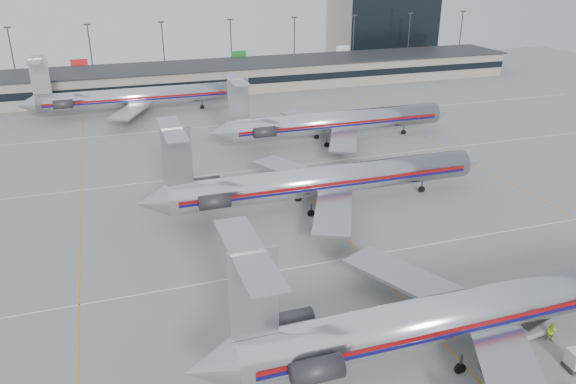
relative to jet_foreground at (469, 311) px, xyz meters
name	(u,v)px	position (x,y,z in m)	size (l,w,h in m)	color
ground	(408,305)	(-1.31, 7.14, -3.73)	(260.00, 260.00, 0.00)	gray
apron_markings	(363,256)	(-1.31, 17.14, -3.72)	(160.00, 0.15, 0.02)	silver
terminal	(209,77)	(-1.31, 105.11, -0.57)	(162.00, 17.00, 6.25)	gray
light_mast_row	(198,46)	(-1.31, 119.14, 4.85)	(163.60, 0.40, 15.28)	#38383D
distant_building	(382,17)	(60.69, 135.14, 8.77)	(30.00, 20.00, 25.00)	tan
jet_foreground	(469,311)	(0.00, 0.00, 0.00)	(49.10, 28.91, 12.85)	silver
jet_second_row	(320,180)	(-1.07, 31.24, -0.04)	(48.62, 28.63, 12.73)	silver
jet_third_row	(333,122)	(11.40, 56.63, -0.06)	(46.15, 28.39, 12.62)	silver
jet_back_row	(133,97)	(-20.94, 87.11, -0.06)	(46.22, 28.43, 12.64)	silver
belt_loader	(535,329)	(7.01, -0.42, -3.11)	(4.43, 1.60, 2.32)	gray
ramp_worker_near	(486,335)	(1.96, -0.20, -2.76)	(0.71, 0.46, 1.94)	#B8F216
ramp_worker_far	(552,332)	(7.66, -1.59, -2.84)	(0.87, 0.67, 1.78)	#A1CA13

